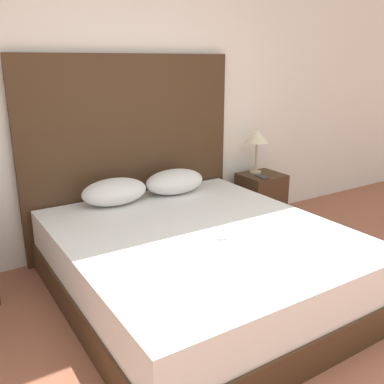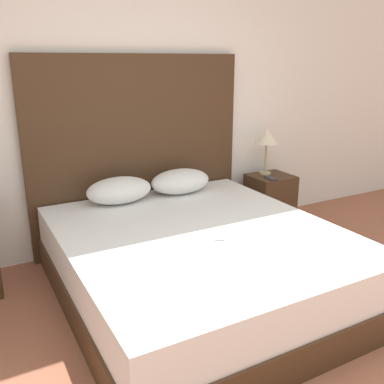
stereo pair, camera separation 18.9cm
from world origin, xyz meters
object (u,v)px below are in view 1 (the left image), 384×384
object	(u,v)px
bed	(200,262)
phone_on_bed	(220,235)
phone_on_nightstand	(262,177)
table_lamp	(257,137)
nightstand	(261,199)

from	to	relation	value
bed	phone_on_bed	distance (m)	0.31
phone_on_bed	phone_on_nightstand	distance (m)	1.49
table_lamp	phone_on_nightstand	distance (m)	0.41
bed	phone_on_bed	world-z (taller)	phone_on_bed
bed	phone_on_bed	size ratio (longest dim) A/B	12.86
table_lamp	phone_on_bed	bearing A→B (deg)	-138.75
phone_on_bed	table_lamp	bearing A→B (deg)	41.25
phone_on_bed	table_lamp	world-z (taller)	table_lamp
bed	nightstand	world-z (taller)	nightstand
nightstand	table_lamp	size ratio (longest dim) A/B	1.16
table_lamp	bed	bearing A→B (deg)	-144.58
bed	phone_on_nightstand	size ratio (longest dim) A/B	13.36
bed	phone_on_nightstand	bearing A→B (deg)	31.34
bed	table_lamp	bearing A→B (deg)	35.42
phone_on_bed	nightstand	world-z (taller)	nightstand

